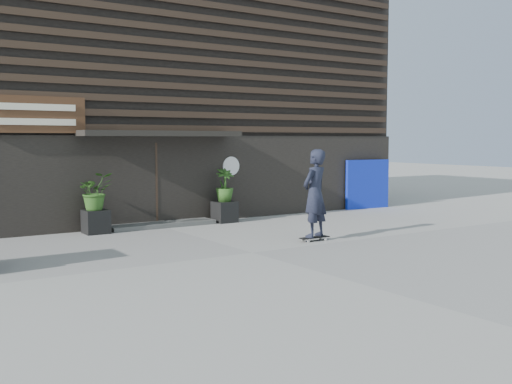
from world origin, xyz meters
TOP-DOWN VIEW (x-y plane):
  - ground at (0.00, 0.00)m, footprint 80.00×80.00m
  - entrance_step at (0.00, 4.60)m, footprint 3.00×0.80m
  - planter_pot_left at (-1.90, 4.40)m, footprint 0.60×0.60m
  - bamboo_left at (-1.90, 4.40)m, footprint 0.86×0.75m
  - planter_pot_right at (1.90, 4.40)m, footprint 0.60×0.60m
  - bamboo_right at (1.90, 4.40)m, footprint 0.54×0.54m
  - blue_tarp at (7.81, 4.70)m, footprint 1.81×0.25m
  - building at (-0.00, 9.96)m, footprint 18.00×11.00m
  - skateboarder at (2.03, 0.43)m, footprint 0.88×0.71m

SIDE VIEW (x-z plane):
  - ground at x=0.00m, z-range 0.00..0.00m
  - entrance_step at x=0.00m, z-range 0.00..0.12m
  - planter_pot_left at x=-1.90m, z-range 0.00..0.60m
  - planter_pot_right at x=1.90m, z-range 0.00..0.60m
  - blue_tarp at x=7.81m, z-range 0.00..1.69m
  - bamboo_left at x=-1.90m, z-range 0.60..1.56m
  - bamboo_right at x=1.90m, z-range 0.60..1.56m
  - skateboarder at x=2.03m, z-range 0.04..2.21m
  - building at x=0.00m, z-range -0.01..7.99m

